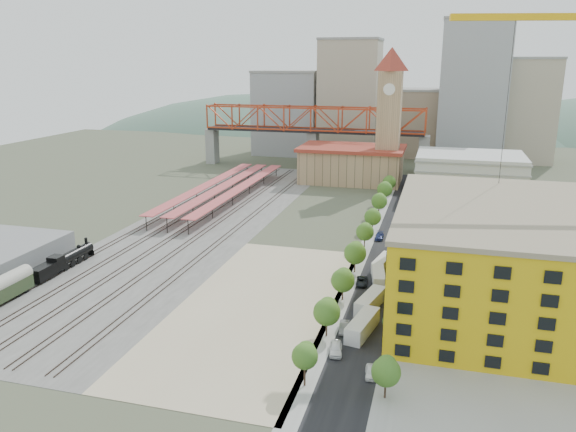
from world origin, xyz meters
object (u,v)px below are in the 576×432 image
(construction_building, at_px, (524,259))
(site_trailer_d, at_px, (383,263))
(locomotive, at_px, (66,260))
(site_trailer_a, at_px, (362,326))
(site_trailer_b, at_px, (370,301))
(site_trailer_c, at_px, (378,277))
(car_0, at_px, (336,349))
(clock_tower, at_px, (390,104))

(construction_building, relative_size, site_trailer_d, 5.61)
(locomotive, distance_m, site_trailer_a, 67.26)
(site_trailer_b, xyz_separation_m, site_trailer_c, (0.00, 12.78, -0.11))
(locomotive, height_order, site_trailer_c, locomotive)
(site_trailer_a, height_order, site_trailer_d, site_trailer_a)
(car_0, bearing_deg, construction_building, 31.08)
(locomotive, bearing_deg, site_trailer_d, 15.54)
(construction_building, bearing_deg, site_trailer_b, -164.43)
(construction_building, xyz_separation_m, site_trailer_b, (-26.00, -7.25, -8.07))
(site_trailer_d, bearing_deg, site_trailer_b, -78.96)
(clock_tower, xyz_separation_m, site_trailer_d, (8.00, -86.11, -27.46))
(clock_tower, distance_m, site_trailer_b, 110.96)
(clock_tower, height_order, site_trailer_d, clock_tower)
(locomotive, relative_size, site_trailer_b, 2.04)
(locomotive, bearing_deg, site_trailer_b, -2.41)
(clock_tower, distance_m, site_trailer_d, 90.74)
(site_trailer_c, xyz_separation_m, car_0, (-3.00, -30.60, -0.44))
(site_trailer_d, bearing_deg, construction_building, -17.06)
(construction_building, distance_m, site_trailer_a, 32.29)
(site_trailer_a, distance_m, site_trailer_b, 10.15)
(locomotive, bearing_deg, car_0, -18.11)
(clock_tower, xyz_separation_m, construction_building, (34.00, -99.99, -19.29))
(construction_building, height_order, site_trailer_b, construction_building)
(site_trailer_c, height_order, car_0, site_trailer_c)
(site_trailer_b, bearing_deg, site_trailer_a, -76.74)
(site_trailer_d, height_order, car_0, site_trailer_d)
(site_trailer_b, bearing_deg, site_trailer_c, 103.26)
(construction_building, bearing_deg, site_trailer_a, -146.22)
(construction_building, bearing_deg, site_trailer_c, 167.97)
(site_trailer_d, bearing_deg, car_0, -83.37)
(construction_building, relative_size, car_0, 10.76)
(site_trailer_b, height_order, car_0, site_trailer_b)
(clock_tower, height_order, site_trailer_c, clock_tower)
(clock_tower, bearing_deg, site_trailer_b, -85.73)
(site_trailer_d, bearing_deg, clock_tower, 106.35)
(site_trailer_d, xyz_separation_m, car_0, (-3.00, -38.95, -0.43))
(construction_building, distance_m, site_trailer_b, 28.17)
(locomotive, height_order, site_trailer_b, locomotive)
(site_trailer_b, distance_m, site_trailer_d, 21.13)
(locomotive, height_order, car_0, locomotive)
(site_trailer_c, height_order, site_trailer_d, site_trailer_c)
(construction_building, height_order, car_0, construction_building)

